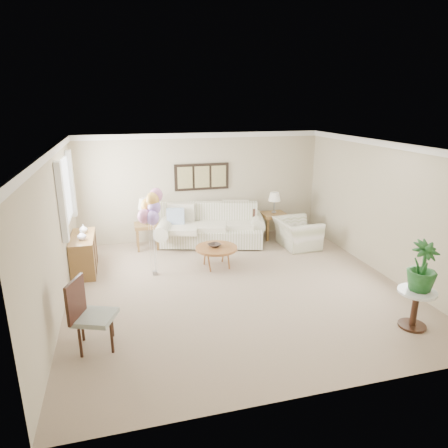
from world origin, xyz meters
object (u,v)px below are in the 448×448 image
object	(u,v)px
armchair	(297,233)
accent_chair	(89,313)
sofa	(212,228)
coffee_table	(216,249)
balloon_cluster	(151,207)

from	to	relation	value
armchair	accent_chair	world-z (taller)	accent_chair
sofa	accent_chair	distance (m)	4.58
sofa	coffee_table	bearing A→B (deg)	-99.20
coffee_table	armchair	bearing A→B (deg)	18.19
coffee_table	accent_chair	world-z (taller)	accent_chair
accent_chair	balloon_cluster	bearing A→B (deg)	64.05
armchair	accent_chair	bearing A→B (deg)	121.76
sofa	coffee_table	xyz separation A→B (m)	(-0.23, -1.44, 0.02)
coffee_table	armchair	xyz separation A→B (m)	(2.13, 0.70, -0.07)
coffee_table	accent_chair	distance (m)	3.32
coffee_table	balloon_cluster	distance (m)	1.63
balloon_cluster	sofa	bearing A→B (deg)	45.07
sofa	coffee_table	world-z (taller)	sofa
balloon_cluster	accent_chair	bearing A→B (deg)	-115.95
armchair	balloon_cluster	bearing A→B (deg)	100.91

